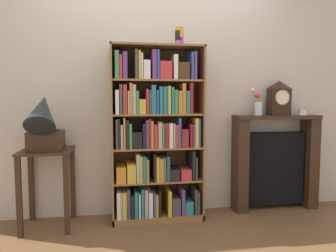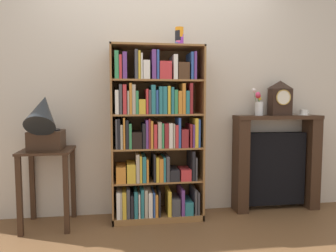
{
  "view_description": "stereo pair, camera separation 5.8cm",
  "coord_description": "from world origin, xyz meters",
  "px_view_note": "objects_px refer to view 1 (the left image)",
  "views": [
    {
      "loc": [
        -0.4,
        -2.98,
        1.2
      ],
      "look_at": [
        0.11,
        0.09,
        0.94
      ],
      "focal_mm": 33.38,
      "sensor_mm": 36.0,
      "label": 1
    },
    {
      "loc": [
        -0.34,
        -2.99,
        1.2
      ],
      "look_at": [
        0.11,
        0.09,
        0.94
      ],
      "focal_mm": 33.38,
      "sensor_mm": 36.0,
      "label": 2
    }
  ],
  "objects_px": {
    "bookshelf": "(156,139)",
    "side_table_left": "(47,172)",
    "fireplace_mantel": "(275,163)",
    "flower_vase": "(258,104)",
    "teacup_with_saucer": "(302,113)",
    "mantel_clock": "(279,98)",
    "gramophone": "(44,123)",
    "cup_stack": "(179,37)"
  },
  "relations": [
    {
      "from": "bookshelf",
      "to": "side_table_left",
      "type": "relative_size",
      "value": 2.33
    },
    {
      "from": "fireplace_mantel",
      "to": "flower_vase",
      "type": "distance_m",
      "value": 0.68
    },
    {
      "from": "side_table_left",
      "to": "teacup_with_saucer",
      "type": "xyz_separation_m",
      "value": [
        2.65,
        0.12,
        0.53
      ]
    },
    {
      "from": "mantel_clock",
      "to": "teacup_with_saucer",
      "type": "relative_size",
      "value": 2.82
    },
    {
      "from": "bookshelf",
      "to": "mantel_clock",
      "type": "bearing_deg",
      "value": 2.99
    },
    {
      "from": "fireplace_mantel",
      "to": "mantel_clock",
      "type": "bearing_deg",
      "value": -47.58
    },
    {
      "from": "side_table_left",
      "to": "gramophone",
      "type": "height_order",
      "value": "gramophone"
    },
    {
      "from": "fireplace_mantel",
      "to": "mantel_clock",
      "type": "height_order",
      "value": "mantel_clock"
    },
    {
      "from": "cup_stack",
      "to": "flower_vase",
      "type": "distance_m",
      "value": 1.1
    },
    {
      "from": "bookshelf",
      "to": "mantel_clock",
      "type": "height_order",
      "value": "bookshelf"
    },
    {
      "from": "flower_vase",
      "to": "teacup_with_saucer",
      "type": "bearing_deg",
      "value": 0.1
    },
    {
      "from": "side_table_left",
      "to": "fireplace_mantel",
      "type": "height_order",
      "value": "fireplace_mantel"
    },
    {
      "from": "side_table_left",
      "to": "mantel_clock",
      "type": "distance_m",
      "value": 2.47
    },
    {
      "from": "cup_stack",
      "to": "teacup_with_saucer",
      "type": "relative_size",
      "value": 1.39
    },
    {
      "from": "gramophone",
      "to": "mantel_clock",
      "type": "relative_size",
      "value": 1.57
    },
    {
      "from": "bookshelf",
      "to": "cup_stack",
      "type": "height_order",
      "value": "cup_stack"
    },
    {
      "from": "cup_stack",
      "to": "mantel_clock",
      "type": "height_order",
      "value": "cup_stack"
    },
    {
      "from": "gramophone",
      "to": "mantel_clock",
      "type": "bearing_deg",
      "value": 4.5
    },
    {
      "from": "side_table_left",
      "to": "flower_vase",
      "type": "bearing_deg",
      "value": 3.11
    },
    {
      "from": "side_table_left",
      "to": "teacup_with_saucer",
      "type": "height_order",
      "value": "teacup_with_saucer"
    },
    {
      "from": "gramophone",
      "to": "flower_vase",
      "type": "xyz_separation_m",
      "value": [
        2.13,
        0.19,
        0.15
      ]
    },
    {
      "from": "cup_stack",
      "to": "gramophone",
      "type": "relative_size",
      "value": 0.31
    },
    {
      "from": "bookshelf",
      "to": "cup_stack",
      "type": "relative_size",
      "value": 9.44
    },
    {
      "from": "side_table_left",
      "to": "fireplace_mantel",
      "type": "distance_m",
      "value": 2.36
    },
    {
      "from": "cup_stack",
      "to": "mantel_clock",
      "type": "xyz_separation_m",
      "value": [
        1.11,
        0.07,
        -0.59
      ]
    },
    {
      "from": "cup_stack",
      "to": "fireplace_mantel",
      "type": "relative_size",
      "value": 0.18
    },
    {
      "from": "teacup_with_saucer",
      "to": "side_table_left",
      "type": "bearing_deg",
      "value": -177.48
    },
    {
      "from": "side_table_left",
      "to": "gramophone",
      "type": "bearing_deg",
      "value": -90.0
    },
    {
      "from": "gramophone",
      "to": "mantel_clock",
      "type": "xyz_separation_m",
      "value": [
        2.37,
        0.19,
        0.22
      ]
    },
    {
      "from": "bookshelf",
      "to": "gramophone",
      "type": "bearing_deg",
      "value": -173.52
    },
    {
      "from": "fireplace_mantel",
      "to": "side_table_left",
      "type": "bearing_deg",
      "value": -176.73
    },
    {
      "from": "mantel_clock",
      "to": "flower_vase",
      "type": "distance_m",
      "value": 0.25
    },
    {
      "from": "fireplace_mantel",
      "to": "teacup_with_saucer",
      "type": "relative_size",
      "value": 7.87
    },
    {
      "from": "mantel_clock",
      "to": "cup_stack",
      "type": "bearing_deg",
      "value": -176.21
    },
    {
      "from": "bookshelf",
      "to": "mantel_clock",
      "type": "distance_m",
      "value": 1.41
    },
    {
      "from": "side_table_left",
      "to": "flower_vase",
      "type": "distance_m",
      "value": 2.22
    },
    {
      "from": "side_table_left",
      "to": "gramophone",
      "type": "xyz_separation_m",
      "value": [
        0.0,
        -0.07,
        0.47
      ]
    },
    {
      "from": "bookshelf",
      "to": "flower_vase",
      "type": "distance_m",
      "value": 1.16
    },
    {
      "from": "bookshelf",
      "to": "gramophone",
      "type": "distance_m",
      "value": 1.05
    },
    {
      "from": "fireplace_mantel",
      "to": "cup_stack",
      "type": "bearing_deg",
      "value": -175.07
    },
    {
      "from": "bookshelf",
      "to": "fireplace_mantel",
      "type": "height_order",
      "value": "bookshelf"
    },
    {
      "from": "side_table_left",
      "to": "flower_vase",
      "type": "height_order",
      "value": "flower_vase"
    }
  ]
}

